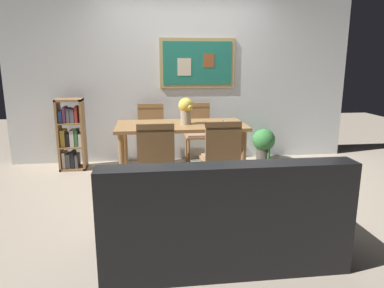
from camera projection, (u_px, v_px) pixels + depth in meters
The scene contains 12 objects.
ground_plane at pixel (196, 191), 4.27m from camera, with size 12.00×12.00×0.00m, color tan.
wall_back_with_painting at pixel (183, 76), 5.44m from camera, with size 5.20×0.14×2.60m.
dining_table at pixel (181, 131), 4.54m from camera, with size 1.63×0.82×0.74m.
dining_chair_far_right at pixel (198, 128), 5.35m from camera, with size 0.40×0.41×0.91m.
dining_chair_near_left at pixel (156, 157), 3.76m from camera, with size 0.40×0.41×0.91m.
dining_chair_far_left at pixel (151, 130), 5.24m from camera, with size 0.40×0.41×0.91m.
dining_chair_near_right at pixel (221, 154), 3.88m from camera, with size 0.40×0.41×0.91m.
leather_couch at pixel (221, 220), 2.77m from camera, with size 1.80×0.84×0.84m.
bookshelf at pixel (71, 136), 5.06m from camera, with size 0.36×0.28×1.01m.
potted_ivy at pixel (264, 142), 5.54m from camera, with size 0.35×0.35×0.54m.
flower_vase at pixel (186, 109), 4.46m from camera, with size 0.19×0.19×0.33m.
tv_remote at pixel (225, 122), 4.61m from camera, with size 0.05×0.16×0.02m.
Camera 1 is at (-0.55, -3.99, 1.52)m, focal length 33.38 mm.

